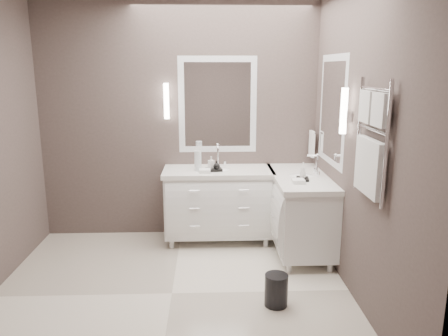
{
  "coord_description": "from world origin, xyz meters",
  "views": [
    {
      "loc": [
        0.33,
        -3.56,
        1.97
      ],
      "look_at": [
        0.49,
        0.7,
        0.99
      ],
      "focal_mm": 35.0,
      "sensor_mm": 36.0,
      "label": 1
    }
  ],
  "objects_px": {
    "vanity_back": "(218,200)",
    "vanity_right": "(300,208)",
    "towel_ladder": "(371,147)",
    "waste_bin": "(276,290)"
  },
  "relations": [
    {
      "from": "waste_bin",
      "to": "towel_ladder",
      "type": "bearing_deg",
      "value": -14.82
    },
    {
      "from": "vanity_back",
      "to": "towel_ladder",
      "type": "height_order",
      "value": "towel_ladder"
    },
    {
      "from": "towel_ladder",
      "to": "vanity_right",
      "type": "bearing_deg",
      "value": 99.84
    },
    {
      "from": "vanity_back",
      "to": "vanity_right",
      "type": "xyz_separation_m",
      "value": [
        0.88,
        -0.33,
        0.0
      ]
    },
    {
      "from": "towel_ladder",
      "to": "waste_bin",
      "type": "xyz_separation_m",
      "value": [
        -0.65,
        0.17,
        -1.25
      ]
    },
    {
      "from": "vanity_right",
      "to": "towel_ladder",
      "type": "height_order",
      "value": "towel_ladder"
    },
    {
      "from": "waste_bin",
      "to": "vanity_back",
      "type": "bearing_deg",
      "value": 107.21
    },
    {
      "from": "towel_ladder",
      "to": "vanity_back",
      "type": "bearing_deg",
      "value": 124.1
    },
    {
      "from": "vanity_back",
      "to": "waste_bin",
      "type": "distance_m",
      "value": 1.56
    },
    {
      "from": "vanity_right",
      "to": "towel_ladder",
      "type": "bearing_deg",
      "value": -80.16
    }
  ]
}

